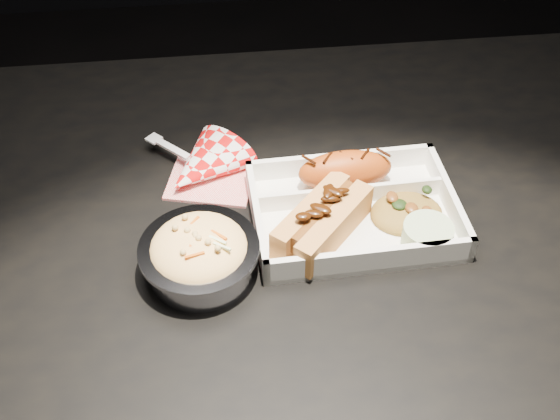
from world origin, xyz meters
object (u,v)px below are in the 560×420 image
object	(u,v)px
food_tray	(353,213)
foil_coleslaw_cup	(199,253)
fried_pastry	(345,170)
napkin_fork	(203,167)
dining_table	(314,266)
hotdog	(323,219)

from	to	relation	value
food_tray	foil_coleslaw_cup	xyz separation A→B (m)	(-0.19, -0.07, 0.02)
food_tray	fried_pastry	distance (m)	0.06
napkin_fork	food_tray	bearing A→B (deg)	15.73
food_tray	dining_table	bearing A→B (deg)	171.72
dining_table	foil_coleslaw_cup	world-z (taller)	foil_coleslaw_cup
fried_pastry	napkin_fork	xyz separation A→B (m)	(-0.18, 0.05, -0.02)
foil_coleslaw_cup	dining_table	bearing A→B (deg)	25.57
food_tray	foil_coleslaw_cup	bearing A→B (deg)	-163.09
napkin_fork	fried_pastry	bearing A→B (deg)	30.35
food_tray	hotdog	distance (m)	0.06
food_tray	napkin_fork	size ratio (longest dim) A/B	1.69
dining_table	food_tray	distance (m)	0.11
dining_table	food_tray	xyz separation A→B (m)	(0.04, -0.01, 0.10)
hotdog	foil_coleslaw_cup	world-z (taller)	foil_coleslaw_cup
dining_table	foil_coleslaw_cup	xyz separation A→B (m)	(-0.15, -0.07, 0.12)
fried_pastry	hotdog	distance (m)	0.09
hotdog	napkin_fork	bearing A→B (deg)	89.06
fried_pastry	napkin_fork	distance (m)	0.19
hotdog	napkin_fork	world-z (taller)	napkin_fork
dining_table	napkin_fork	distance (m)	0.20
food_tray	foil_coleslaw_cup	distance (m)	0.20
fried_pastry	hotdog	size ratio (longest dim) A/B	0.86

